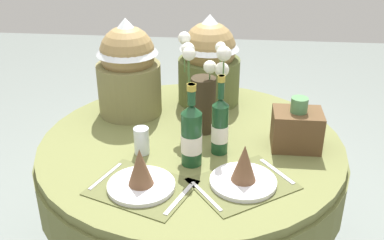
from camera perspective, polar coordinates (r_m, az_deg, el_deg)
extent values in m
cylinder|color=olive|center=(1.93, -0.09, -3.08)|extent=(1.27, 1.27, 0.04)
cylinder|color=#626738|center=(1.98, -0.09, -5.90)|extent=(1.30, 1.30, 0.18)
cylinder|color=black|center=(2.12, -0.09, -11.36)|extent=(0.12, 0.12, 0.66)
cube|color=brown|center=(1.63, -6.39, -8.48)|extent=(0.41, 0.37, 0.00)
cylinder|color=white|center=(1.62, -6.40, -8.19)|extent=(0.24, 0.24, 0.02)
cone|color=brown|center=(1.58, -6.55, -5.87)|extent=(0.09, 0.09, 0.14)
cube|color=silver|center=(1.70, -10.82, -6.94)|extent=(0.08, 0.18, 0.00)
cube|color=silver|center=(1.56, -1.52, -9.90)|extent=(0.08, 0.18, 0.00)
cube|color=brown|center=(1.65, 6.43, -7.98)|extent=(0.43, 0.41, 0.00)
cylinder|color=white|center=(1.64, 6.45, -7.69)|extent=(0.24, 0.24, 0.02)
cone|color=brown|center=(1.60, 6.59, -5.38)|extent=(0.09, 0.09, 0.14)
cube|color=silver|center=(1.58, 1.79, -9.52)|extent=(0.12, 0.16, 0.00)
cube|color=silver|center=(1.73, 10.63, -6.34)|extent=(0.12, 0.16, 0.00)
cylinder|color=#332819|center=(1.94, 1.42, 1.93)|extent=(0.11, 0.11, 0.25)
sphere|color=white|center=(1.86, 3.78, 6.35)|extent=(0.06, 0.06, 0.06)
cylinder|color=#4C7038|center=(1.87, 3.75, 5.42)|extent=(0.01, 0.01, 0.03)
sphere|color=white|center=(1.78, 4.05, 8.33)|extent=(0.06, 0.06, 0.06)
cylinder|color=#4C7038|center=(1.81, 3.97, 6.06)|extent=(0.01, 0.01, 0.11)
sphere|color=white|center=(1.91, -0.97, 10.28)|extent=(0.05, 0.05, 0.05)
cylinder|color=#4C7038|center=(1.94, -0.95, 7.91)|extent=(0.01, 0.01, 0.13)
sphere|color=white|center=(1.86, 2.27, 6.69)|extent=(0.05, 0.05, 0.05)
cylinder|color=#4C7038|center=(1.87, 2.25, 5.65)|extent=(0.01, 0.01, 0.04)
sphere|color=white|center=(1.78, -0.38, 8.32)|extent=(0.05, 0.05, 0.05)
cylinder|color=#4C7038|center=(1.80, -0.37, 6.10)|extent=(0.01, 0.01, 0.11)
sphere|color=white|center=(1.87, -0.50, 8.91)|extent=(0.06, 0.06, 0.06)
cylinder|color=#4C7038|center=(1.90, -0.50, 6.95)|extent=(0.01, 0.01, 0.10)
sphere|color=white|center=(1.85, 3.63, 9.12)|extent=(0.05, 0.05, 0.05)
cylinder|color=#4C7038|center=(1.87, 3.56, 6.98)|extent=(0.01, 0.01, 0.12)
cylinder|color=#194223|center=(1.71, -0.06, -2.40)|extent=(0.08, 0.08, 0.21)
cylinder|color=silver|center=(1.71, -0.06, -2.90)|extent=(0.08, 0.08, 0.07)
cone|color=#194223|center=(1.65, -0.06, 1.40)|extent=(0.08, 0.08, 0.04)
cylinder|color=#194223|center=(1.62, -0.06, 3.23)|extent=(0.03, 0.03, 0.08)
cylinder|color=#B29933|center=(1.61, -0.06, 4.13)|extent=(0.03, 0.03, 0.02)
cylinder|color=#194223|center=(1.79, 3.53, -1.18)|extent=(0.07, 0.07, 0.21)
cylinder|color=silver|center=(1.79, 3.51, -1.65)|extent=(0.07, 0.07, 0.07)
cone|color=#194223|center=(1.73, 3.63, 2.26)|extent=(0.07, 0.07, 0.03)
cylinder|color=#194223|center=(1.71, 3.69, 4.14)|extent=(0.03, 0.03, 0.09)
cylinder|color=#B29933|center=(1.70, 3.73, 5.21)|extent=(0.03, 0.03, 0.02)
cylinder|color=silver|center=(1.81, -6.37, -2.60)|extent=(0.06, 0.06, 0.11)
cylinder|color=olive|center=(2.14, -7.85, 3.96)|extent=(0.29, 0.29, 0.24)
sphere|color=#9E7F4C|center=(2.08, -8.14, 8.31)|extent=(0.25, 0.25, 0.25)
cone|color=silver|center=(2.05, -8.29, 10.45)|extent=(0.28, 0.28, 0.16)
cylinder|color=#566033|center=(2.24, 2.12, 5.01)|extent=(0.30, 0.30, 0.22)
sphere|color=#9E7F4C|center=(2.19, 2.20, 8.97)|extent=(0.26, 0.26, 0.26)
cone|color=silver|center=(2.16, 2.23, 11.06)|extent=(0.29, 0.29, 0.17)
cube|color=brown|center=(1.88, 13.01, -1.17)|extent=(0.20, 0.15, 0.16)
cylinder|color=#4C7F4C|center=(1.83, 13.36, 1.85)|extent=(0.07, 0.07, 0.06)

